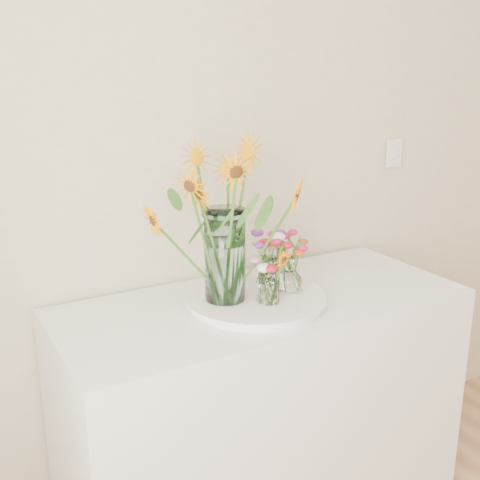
{
  "coord_description": "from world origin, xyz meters",
  "views": [
    {
      "loc": [
        -1.48,
        0.32,
        1.67
      ],
      "look_at": [
        -0.58,
        1.88,
        1.14
      ],
      "focal_mm": 45.0,
      "sensor_mm": 36.0,
      "label": 1
    }
  ],
  "objects_px": {
    "small_vase_b": "(289,274)",
    "small_vase_c": "(270,271)",
    "counter": "(262,415)",
    "mason_jar": "(225,256)",
    "tray": "(256,301)",
    "small_vase_a": "(269,287)"
  },
  "relations": [
    {
      "from": "mason_jar",
      "to": "small_vase_b",
      "type": "height_order",
      "value": "mason_jar"
    },
    {
      "from": "small_vase_b",
      "to": "small_vase_c",
      "type": "bearing_deg",
      "value": 108.26
    },
    {
      "from": "tray",
      "to": "small_vase_a",
      "type": "bearing_deg",
      "value": -82.9
    },
    {
      "from": "counter",
      "to": "mason_jar",
      "type": "bearing_deg",
      "value": 178.85
    },
    {
      "from": "small_vase_a",
      "to": "small_vase_c",
      "type": "height_order",
      "value": "small_vase_a"
    },
    {
      "from": "counter",
      "to": "mason_jar",
      "type": "relative_size",
      "value": 4.53
    },
    {
      "from": "counter",
      "to": "mason_jar",
      "type": "xyz_separation_m",
      "value": [
        -0.15,
        0.0,
        0.63
      ]
    },
    {
      "from": "counter",
      "to": "small_vase_b",
      "type": "height_order",
      "value": "small_vase_b"
    },
    {
      "from": "tray",
      "to": "small_vase_a",
      "type": "xyz_separation_m",
      "value": [
        0.01,
        -0.07,
        0.07
      ]
    },
    {
      "from": "small_vase_b",
      "to": "small_vase_c",
      "type": "height_order",
      "value": "small_vase_b"
    },
    {
      "from": "counter",
      "to": "tray",
      "type": "height_order",
      "value": "tray"
    },
    {
      "from": "small_vase_b",
      "to": "small_vase_c",
      "type": "xyz_separation_m",
      "value": [
        -0.03,
        0.08,
        -0.01
      ]
    },
    {
      "from": "small_vase_a",
      "to": "small_vase_b",
      "type": "distance_m",
      "value": 0.13
    },
    {
      "from": "tray",
      "to": "small_vase_b",
      "type": "distance_m",
      "value": 0.15
    },
    {
      "from": "small_vase_a",
      "to": "small_vase_b",
      "type": "xyz_separation_m",
      "value": [
        0.12,
        0.06,
        0.01
      ]
    },
    {
      "from": "mason_jar",
      "to": "small_vase_b",
      "type": "bearing_deg",
      "value": -8.5
    },
    {
      "from": "mason_jar",
      "to": "small_vase_c",
      "type": "bearing_deg",
      "value": 12.94
    },
    {
      "from": "small_vase_a",
      "to": "small_vase_b",
      "type": "height_order",
      "value": "small_vase_b"
    },
    {
      "from": "counter",
      "to": "tray",
      "type": "distance_m",
      "value": 0.47
    },
    {
      "from": "small_vase_b",
      "to": "small_vase_a",
      "type": "bearing_deg",
      "value": -153.58
    },
    {
      "from": "counter",
      "to": "tray",
      "type": "relative_size",
      "value": 3.13
    },
    {
      "from": "counter",
      "to": "tray",
      "type": "bearing_deg",
      "value": -153.9
    }
  ]
}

